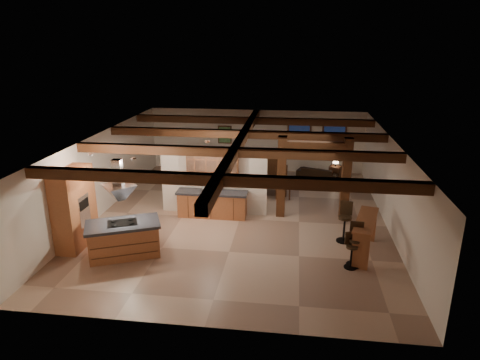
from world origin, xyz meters
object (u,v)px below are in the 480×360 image
Objects in this scene: dining_table at (259,187)px; bar_counter at (365,230)px; sofa at (318,173)px; kitchen_island at (124,239)px.

dining_table is 0.83× the size of bar_counter.
sofa is (2.48, 2.39, -0.05)m from dining_table.
bar_counter is at bearing -45.38° from dining_table.
dining_table is at bearing 58.57° from kitchen_island.
kitchen_island is at bearing 72.19° from sofa.
kitchen_island is at bearing -114.08° from dining_table.
bar_counter is (1.03, -7.00, 0.47)m from sofa.
dining_table is 0.97× the size of sofa.
dining_table is at bearing 127.27° from bar_counter.
dining_table is 5.81m from bar_counter.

